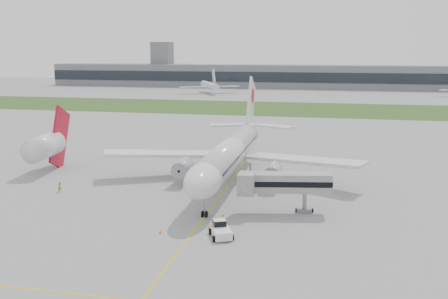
% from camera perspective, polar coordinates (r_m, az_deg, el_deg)
% --- Properties ---
extents(ground, '(600.00, 600.00, 0.00)m').
position_cam_1_polar(ground, '(86.33, 0.19, -4.52)').
color(ground, gray).
rests_on(ground, ground).
extents(apron_markings, '(70.00, 70.00, 0.04)m').
position_cam_1_polar(apron_markings, '(81.64, -0.53, -5.46)').
color(apron_markings, gold).
rests_on(apron_markings, ground).
extents(grass_strip, '(600.00, 50.00, 0.02)m').
position_cam_1_polar(grass_strip, '(203.37, 7.08, 4.66)').
color(grass_strip, '#22461A').
rests_on(grass_strip, ground).
extents(terminal_building, '(320.00, 22.30, 14.00)m').
position_cam_1_polar(terminal_building, '(312.06, 8.86, 8.24)').
color(terminal_building, slate).
rests_on(terminal_building, ground).
extents(control_tower, '(12.00, 12.00, 56.00)m').
position_cam_1_polar(control_tower, '(331.84, -6.99, 7.26)').
color(control_tower, slate).
rests_on(control_tower, ground).
extents(airliner, '(48.13, 53.95, 17.88)m').
position_cam_1_polar(airliner, '(89.62, 0.82, -0.19)').
color(airliner, silver).
rests_on(airliner, ground).
extents(pushback_tug, '(3.82, 4.48, 2.01)m').
position_cam_1_polar(pushback_tug, '(64.87, -0.39, -9.15)').
color(pushback_tug, white).
rests_on(pushback_tug, ground).
extents(jet_bridge, '(13.35, 5.95, 6.23)m').
position_cam_1_polar(jet_bridge, '(72.98, 6.58, -3.83)').
color(jet_bridge, '#A3A4A6').
rests_on(jet_bridge, ground).
extents(safety_cone_left, '(0.38, 0.38, 0.52)m').
position_cam_1_polar(safety_cone_left, '(66.66, -7.30, -9.28)').
color(safety_cone_left, '#FF5E0D').
rests_on(safety_cone_left, ground).
extents(safety_cone_right, '(0.38, 0.38, 0.52)m').
position_cam_1_polar(safety_cone_right, '(67.71, -1.78, -8.85)').
color(safety_cone_right, '#FF5E0D').
rests_on(safety_cone_right, ground).
extents(ground_crew_near, '(0.84, 0.74, 1.93)m').
position_cam_1_polar(ground_crew_near, '(68.06, -0.17, -8.11)').
color(ground_crew_near, '#BDCB21').
rests_on(ground_crew_near, ground).
extents(ground_crew_far, '(0.93, 1.04, 1.75)m').
position_cam_1_polar(ground_crew_far, '(88.66, -18.22, -4.09)').
color(ground_crew_far, '#A7CF22').
rests_on(ground_crew_far, ground).
extents(neighbor_aircraft, '(5.51, 16.36, 13.28)m').
position_cam_1_polar(neighbor_aircraft, '(103.05, -19.64, 0.44)').
color(neighbor_aircraft, '#AB091F').
rests_on(neighbor_aircraft, ground).
extents(distant_aircraft_left, '(42.24, 40.57, 12.50)m').
position_cam_1_polar(distant_aircraft_left, '(271.69, -1.67, 6.43)').
color(distant_aircraft_left, silver).
rests_on(distant_aircraft_left, ground).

